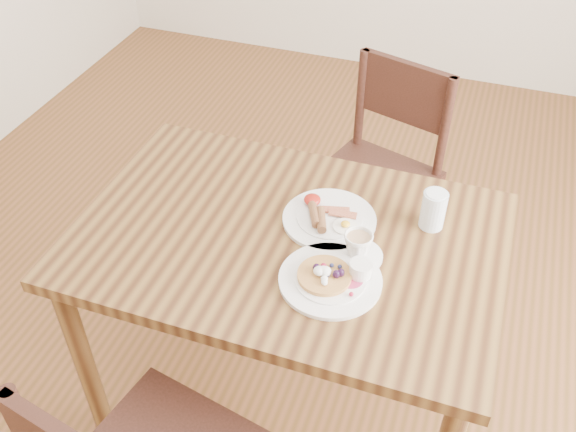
% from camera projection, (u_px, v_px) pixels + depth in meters
% --- Properties ---
extents(ground, '(5.00, 5.00, 0.00)m').
position_uv_depth(ground, '(288.00, 389.00, 2.29)').
color(ground, brown).
rests_on(ground, ground).
extents(dining_table, '(1.20, 0.80, 0.75)m').
position_uv_depth(dining_table, '(288.00, 260.00, 1.87)').
color(dining_table, brown).
rests_on(dining_table, ground).
extents(chair_far, '(0.52, 0.52, 0.88)m').
position_uv_depth(chair_far, '(380.00, 168.00, 2.47)').
color(chair_far, '#3E1D16').
rests_on(chair_far, ground).
extents(pancake_plate, '(0.27, 0.27, 0.06)m').
position_uv_depth(pancake_plate, '(332.00, 277.00, 1.66)').
color(pancake_plate, white).
rests_on(pancake_plate, dining_table).
extents(breakfast_plate, '(0.27, 0.27, 0.04)m').
position_uv_depth(breakfast_plate, '(328.00, 218.00, 1.84)').
color(breakfast_plate, white).
rests_on(breakfast_plate, dining_table).
extents(teacup_saucer, '(0.14, 0.14, 0.08)m').
position_uv_depth(teacup_saucer, '(358.00, 247.00, 1.71)').
color(teacup_saucer, white).
rests_on(teacup_saucer, dining_table).
extents(water_glass, '(0.07, 0.07, 0.12)m').
position_uv_depth(water_glass, '(433.00, 210.00, 1.79)').
color(water_glass, silver).
rests_on(water_glass, dining_table).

